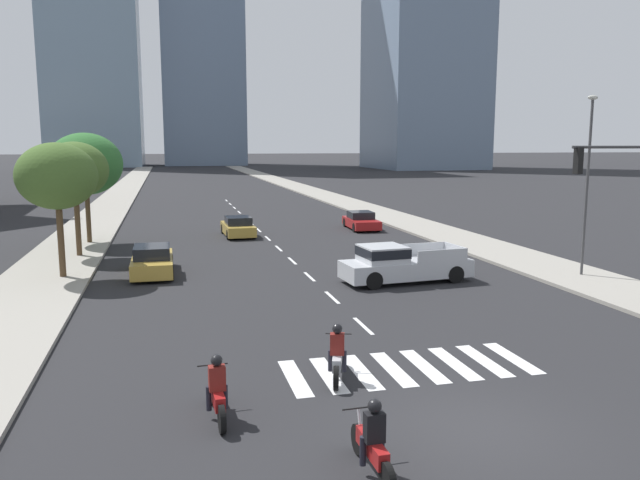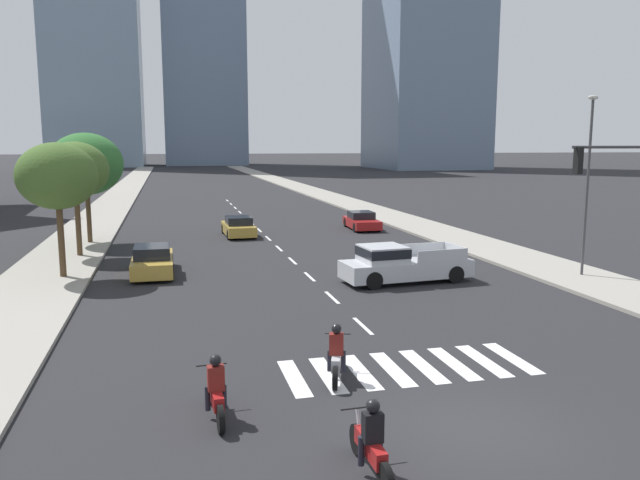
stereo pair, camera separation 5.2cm
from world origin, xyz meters
name	(u,v)px [view 1 (the left image)]	position (x,y,z in m)	size (l,w,h in m)	color
ground_plane	(475,428)	(0.00, 0.00, 0.00)	(800.00, 800.00, 0.00)	#232326
sidewalk_east	(422,227)	(11.64, 30.00, 0.07)	(4.00, 260.00, 0.15)	gray
sidewalk_west	(80,239)	(-11.64, 30.00, 0.07)	(4.00, 260.00, 0.15)	gray
crosswalk_near	(409,367)	(0.00, 3.74, 0.00)	(6.75, 2.64, 0.01)	silver
lane_divider_center	(259,230)	(0.00, 31.74, 0.00)	(0.14, 50.00, 0.01)	silver
motorcycle_lead	(217,393)	(-5.29, 1.83, 0.58)	(0.70, 2.14, 1.49)	black
motorcycle_trailing	(337,357)	(-2.10, 3.44, 0.58)	(0.94, 2.06, 1.49)	black
motorcycle_third	(373,444)	(-2.73, -1.23, 0.58)	(0.70, 2.14, 1.49)	black
pickup_truck	(400,264)	(3.60, 13.67, 0.81)	(5.84, 2.47, 1.67)	#B7BABF
sedan_gold_0	(238,227)	(-1.74, 29.20, 0.60)	(1.95, 4.33, 1.31)	#B28E38
sedan_gold_1	(152,261)	(-6.97, 17.96, 0.63)	(1.88, 4.61, 1.38)	#B28E38
sedan_red_2	(361,221)	(7.20, 30.54, 0.58)	(2.08, 4.34, 1.25)	maroon
traffic_signal_near	(630,193)	(9.42, 6.98, 4.31)	(4.02, 0.28, 6.15)	#333335
street_lamp_east	(588,173)	(11.94, 12.57, 4.73)	(0.50, 0.24, 7.96)	#3F3F42
street_tree_nearest	(57,176)	(-10.84, 17.80, 4.60)	(3.44, 3.44, 5.94)	#4C3823
street_tree_second	(74,170)	(-10.84, 23.30, 4.65)	(3.46, 3.46, 5.99)	#4C3823
street_tree_third	(85,164)	(-10.84, 27.91, 4.83)	(4.32, 4.32, 6.53)	#4C3823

